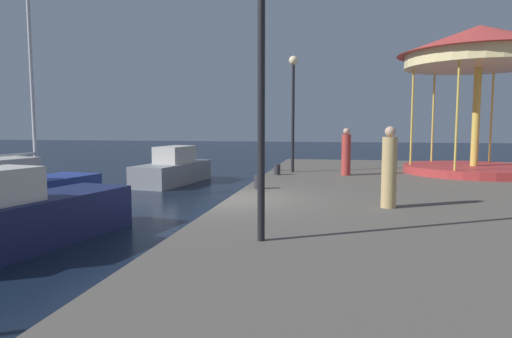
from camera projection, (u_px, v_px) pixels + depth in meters
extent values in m
plane|color=black|center=(228.00, 228.00, 11.69)|extent=(120.00, 120.00, 0.00)
cube|color=#5B564F|center=(505.00, 224.00, 10.44)|extent=(13.29, 27.05, 0.80)
cube|color=navy|center=(24.00, 193.00, 15.18)|extent=(2.77, 5.93, 0.80)
cylinder|color=silver|center=(32.00, 82.00, 15.34)|extent=(0.12, 0.12, 6.66)
cylinder|color=silver|center=(3.00, 156.00, 14.38)|extent=(0.51, 2.54, 0.08)
cube|color=gray|center=(173.00, 173.00, 20.57)|extent=(2.31, 4.94, 0.94)
cube|color=beige|center=(175.00, 154.00, 20.71)|extent=(1.44, 2.24, 0.76)
cube|color=#4C6070|center=(185.00, 150.00, 21.68)|extent=(1.00, 0.24, 0.34)
cube|color=#19214C|center=(32.00, 221.00, 10.03)|extent=(2.53, 5.22, 1.07)
cube|color=#4C6070|center=(27.00, 175.00, 9.86)|extent=(0.97, 0.28, 0.33)
cylinder|color=#B23333|center=(473.00, 170.00, 17.46)|extent=(5.21, 5.21, 0.30)
cylinder|color=gold|center=(476.00, 117.00, 17.26)|extent=(0.28, 0.28, 3.76)
cylinder|color=#F2E099|center=(479.00, 61.00, 17.05)|extent=(5.41, 5.41, 0.50)
cone|color=#C63D38|center=(480.00, 40.00, 16.97)|extent=(6.01, 6.01, 1.07)
cylinder|color=gold|center=(491.00, 118.00, 19.04)|extent=(0.08, 0.08, 3.76)
cylinder|color=gold|center=(433.00, 118.00, 19.47)|extent=(0.08, 0.08, 3.76)
cylinder|color=gold|center=(412.00, 117.00, 17.68)|extent=(0.08, 0.08, 3.76)
cylinder|color=gold|center=(457.00, 116.00, 15.48)|extent=(0.08, 0.08, 3.76)
cylinder|color=black|center=(261.00, 116.00, 7.15)|extent=(0.12, 0.12, 4.04)
cylinder|color=black|center=(293.00, 119.00, 17.84)|extent=(0.12, 0.12, 4.22)
sphere|color=#F9E5B2|center=(293.00, 60.00, 17.62)|extent=(0.36, 0.36, 0.36)
cylinder|color=#2D2D33|center=(277.00, 170.00, 16.97)|extent=(0.24, 0.24, 0.40)
cylinder|color=#2D2D33|center=(258.00, 182.00, 13.27)|extent=(0.24, 0.24, 0.40)
cylinder|color=#B23833|center=(346.00, 155.00, 16.79)|extent=(0.34, 0.34, 1.53)
sphere|color=tan|center=(347.00, 131.00, 16.71)|extent=(0.24, 0.24, 0.24)
cylinder|color=tan|center=(389.00, 172.00, 10.21)|extent=(0.34, 0.34, 1.61)
sphere|color=tan|center=(390.00, 132.00, 10.11)|extent=(0.24, 0.24, 0.24)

